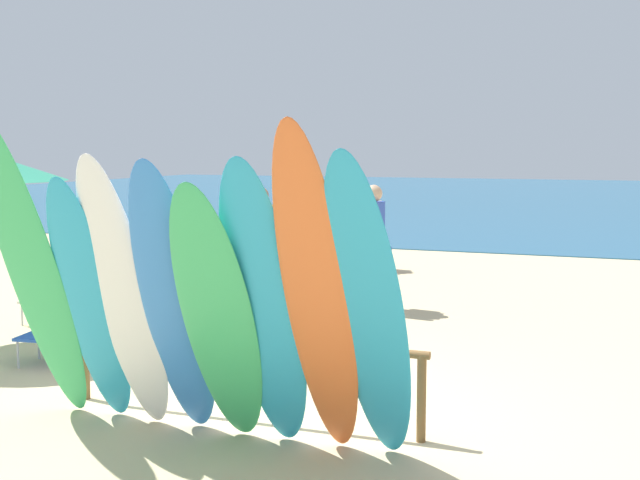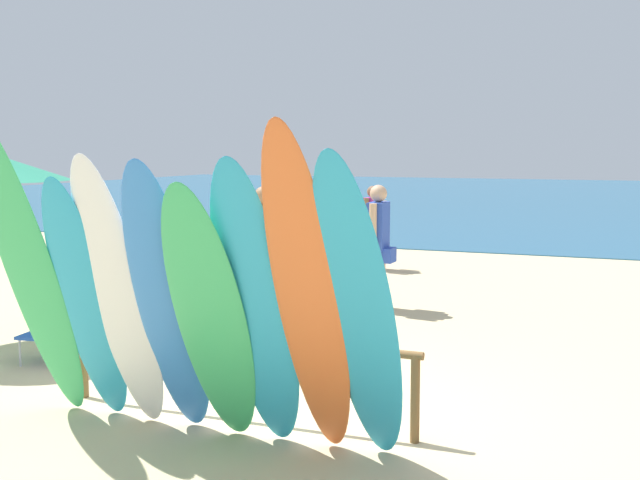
# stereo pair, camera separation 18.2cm
# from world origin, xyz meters

# --- Properties ---
(ground) EXTENTS (60.00, 60.00, 0.00)m
(ground) POSITION_xyz_m (0.00, 14.00, 0.00)
(ground) COLOR #D3BC8C
(ocean_water) EXTENTS (60.00, 40.00, 0.02)m
(ocean_water) POSITION_xyz_m (0.00, 31.32, 0.01)
(ocean_water) COLOR #235B7F
(ocean_water) RESTS_ON ground
(surfboard_rack) EXTENTS (3.13, 0.07, 0.70)m
(surfboard_rack) POSITION_xyz_m (0.00, 0.00, 0.55)
(surfboard_rack) COLOR brown
(surfboard_rack) RESTS_ON ground
(surfboard_green_0) EXTENTS (0.51, 1.07, 2.48)m
(surfboard_green_0) POSITION_xyz_m (-1.37, -0.78, 1.24)
(surfboard_green_0) COLOR #38B266
(surfboard_green_0) RESTS_ON ground
(surfboard_teal_1) EXTENTS (0.54, 0.89, 2.01)m
(surfboard_teal_1) POSITION_xyz_m (-0.95, -0.65, 1.00)
(surfboard_teal_1) COLOR #289EC6
(surfboard_teal_1) RESTS_ON ground
(surfboard_white_2) EXTENTS (0.60, 0.87, 2.18)m
(surfboard_white_2) POSITION_xyz_m (-0.62, -0.69, 1.09)
(surfboard_white_2) COLOR white
(surfboard_white_2) RESTS_ON ground
(surfboard_blue_3) EXTENTS (0.60, 0.99, 2.15)m
(surfboard_blue_3) POSITION_xyz_m (-0.18, -0.71, 1.07)
(surfboard_blue_3) COLOR #337AD1
(surfboard_blue_3) RESTS_ON ground
(surfboard_green_4) EXTENTS (0.60, 0.97, 2.00)m
(surfboard_green_4) POSITION_xyz_m (0.21, -0.77, 1.00)
(surfboard_green_4) COLOR #38B266
(surfboard_green_4) RESTS_ON ground
(surfboard_teal_5) EXTENTS (0.55, 0.93, 2.16)m
(surfboard_teal_5) POSITION_xyz_m (0.56, -0.74, 1.08)
(surfboard_teal_5) COLOR #289EC6
(surfboard_teal_5) RESTS_ON ground
(surfboard_orange_6) EXTENTS (0.48, 1.11, 2.40)m
(surfboard_orange_6) POSITION_xyz_m (0.98, -0.81, 1.20)
(surfboard_orange_6) COLOR orange
(surfboard_orange_6) RESTS_ON ground
(surfboard_teal_7) EXTENTS (0.56, 1.07, 2.21)m
(surfboard_teal_7) POSITION_xyz_m (1.33, -0.77, 1.11)
(surfboard_teal_7) COLOR #289EC6
(surfboard_teal_7) RESTS_ON ground
(beachgoer_midbeach) EXTENTS (0.44, 0.64, 1.70)m
(beachgoer_midbeach) POSITION_xyz_m (-0.35, 4.77, 0.98)
(beachgoer_midbeach) COLOR tan
(beachgoer_midbeach) RESTS_ON ground
(beachgoer_strolling) EXTENTS (0.64, 0.29, 1.71)m
(beachgoer_strolling) POSITION_xyz_m (-1.50, 3.63, 0.98)
(beachgoer_strolling) COLOR #9E704C
(beachgoer_strolling) RESTS_ON ground
(beachgoer_by_water) EXTENTS (0.39, 0.57, 1.51)m
(beachgoer_by_water) POSITION_xyz_m (-1.61, 8.30, 0.87)
(beachgoer_by_water) COLOR brown
(beachgoer_by_water) RESTS_ON ground
(beach_chair_red) EXTENTS (0.60, 0.79, 0.80)m
(beach_chair_red) POSITION_xyz_m (-2.61, 1.01, 0.42)
(beach_chair_red) COLOR #B7B7BC
(beach_chair_red) RESTS_ON ground
(beach_chair_blue) EXTENTS (0.69, 0.78, 0.84)m
(beach_chair_blue) POSITION_xyz_m (-2.77, 2.55, 0.43)
(beach_chair_blue) COLOR #B7B7BC
(beach_chair_blue) RESTS_ON ground
(beach_chair_striped) EXTENTS (0.65, 0.83, 0.79)m
(beach_chair_striped) POSITION_xyz_m (-3.99, 2.66, 0.42)
(beach_chair_striped) COLOR #B7B7BC
(beach_chair_striped) RESTS_ON ground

